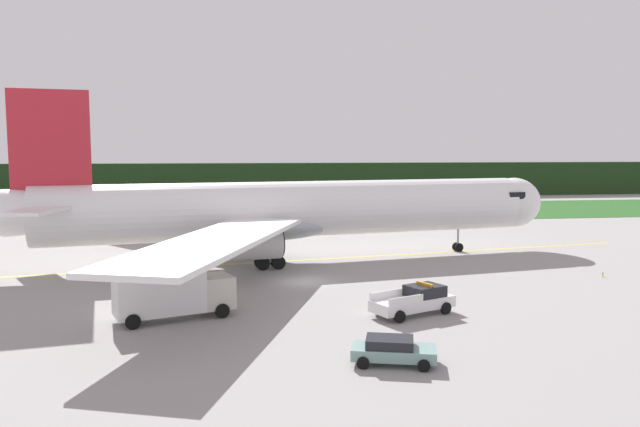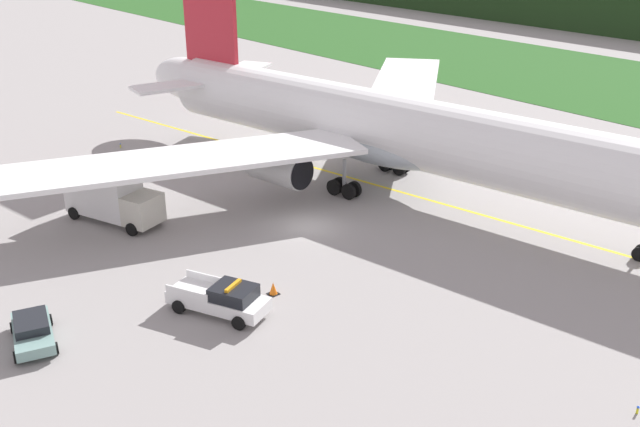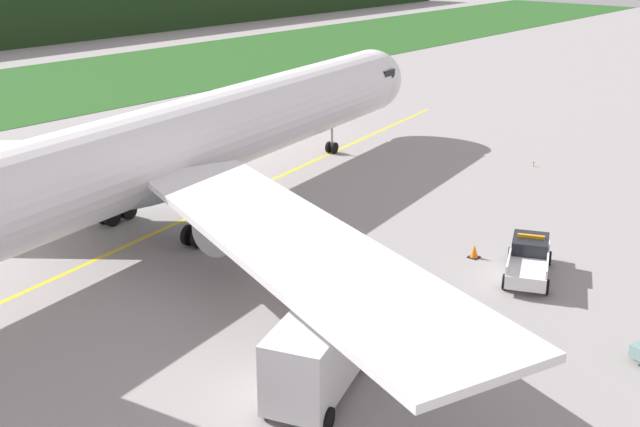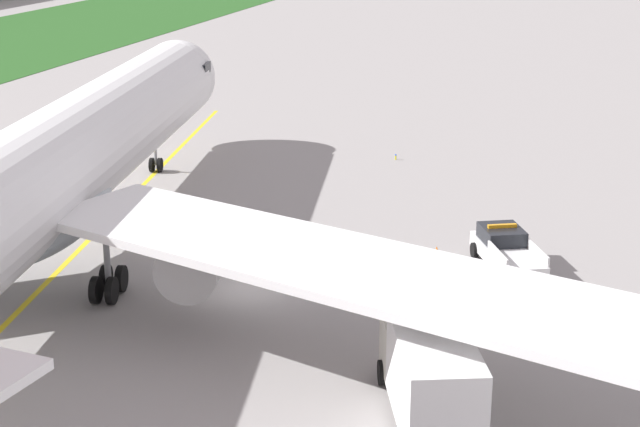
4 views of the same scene
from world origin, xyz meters
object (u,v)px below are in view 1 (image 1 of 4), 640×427
Objects in this scene: apron_cone at (404,296)px; airliner at (285,211)px; catering_truck at (171,291)px; staff_car at (393,350)px; ops_pickup_truck at (415,300)px.

airliner is at bearing 111.40° from apron_cone.
apron_cone is at bearing 7.96° from catering_truck.
catering_truck is at bearing 139.00° from staff_car.
airliner is 18.53m from apron_cone.
apron_cone is (0.19, 3.30, -0.54)m from ops_pickup_truck.
airliner is at bearing 65.01° from catering_truck.
apron_cone is (15.38, 2.15, -1.41)m from catering_truck.
catering_truck is at bearing 175.68° from ops_pickup_truck.
airliner is at bearing 107.63° from ops_pickup_truck.
airliner is 12.46× the size of staff_car.
catering_truck is (-15.19, 1.15, 0.87)m from ops_pickup_truck.
catering_truck reaches higher than apron_cone.
staff_car is (11.35, -9.87, -1.07)m from catering_truck.
staff_car is 5.94× the size of apron_cone.
staff_car is at bearing -84.96° from airliner.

